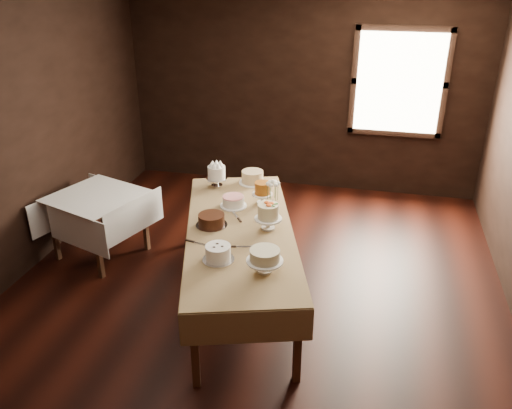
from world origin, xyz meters
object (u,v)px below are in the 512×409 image
object	(u,v)px
cake_lattice	(233,202)
flower_vase	(273,206)
display_table	(240,234)
cake_swirl	(218,254)
side_table	(97,202)
cake_server_d	(270,216)
cake_server_b	(275,251)
cake_server_e	(201,244)
cake_speckled	(252,177)
cake_chocolate	(212,221)
cake_meringue	(217,177)
cake_caramel	(262,194)
cake_flowers	(268,218)
cake_cream	(265,261)
cake_server_a	(244,247)
cake_server_c	(236,215)

from	to	relation	value
cake_lattice	flower_vase	world-z (taller)	flower_vase
display_table	cake_lattice	size ratio (longest dim) A/B	9.76
cake_lattice	cake_swirl	xyz separation A→B (m)	(0.16, -1.05, 0.02)
side_table	cake_server_d	distance (m)	1.99
cake_lattice	cake_swirl	size ratio (longest dim) A/B	1.01
display_table	cake_server_b	size ratio (longest dim) A/B	11.28
cake_swirl	cake_server_e	xyz separation A→B (m)	(-0.23, 0.22, -0.06)
cake_speckled	cake_server_d	world-z (taller)	cake_speckled
side_table	flower_vase	world-z (taller)	flower_vase
cake_chocolate	side_table	bearing A→B (deg)	162.73
display_table	cake_swirl	xyz separation A→B (m)	(-0.03, -0.59, 0.12)
cake_meringue	cake_speckled	distance (m)	0.41
cake_speckled	cake_caramel	xyz separation A→B (m)	(0.23, -0.50, 0.04)
cake_flowers	flower_vase	world-z (taller)	cake_flowers
cake_chocolate	cake_cream	xyz separation A→B (m)	(0.67, -0.66, 0.04)
cake_caramel	cake_server_a	distance (m)	0.93
cake_server_a	cake_server_c	xyz separation A→B (m)	(-0.24, 0.59, 0.00)
cake_meringue	cake_swirl	size ratio (longest dim) A/B	1.00
cake_speckled	display_table	bearing A→B (deg)	-82.60
side_table	cake_server_b	size ratio (longest dim) A/B	4.68
cake_speckled	cake_server_a	size ratio (longest dim) A/B	1.41
cake_swirl	cake_meringue	bearing A→B (deg)	107.61
cake_lattice	cake_meringue	bearing A→B (deg)	124.84
cake_lattice	cake_server_a	bearing A→B (deg)	-67.79
cake_cream	cake_server_a	world-z (taller)	cake_cream
cake_swirl	cake_server_d	world-z (taller)	cake_swirl
cake_chocolate	cake_server_e	bearing A→B (deg)	-87.13
cake_speckled	cake_cream	size ratio (longest dim) A/B	1.09
cake_meringue	cake_server_b	size ratio (longest dim) A/B	1.14
cake_lattice	cake_server_c	size ratio (longest dim) A/B	1.16
cake_caramel	cake_server_c	size ratio (longest dim) A/B	1.04
cake_speckled	cake_swirl	world-z (taller)	cake_speckled
cake_flowers	cake_server_a	distance (m)	0.42
cake_caramel	cake_server_b	size ratio (longest dim) A/B	1.04
display_table	cake_server_c	bearing A→B (deg)	113.49
cake_swirl	cake_server_a	distance (m)	0.32
cake_caramel	cake_chocolate	bearing A→B (deg)	-120.96
cake_cream	cake_server_d	xyz separation A→B (m)	(-0.17, 1.00, -0.09)
cake_caramel	cake_meringue	bearing A→B (deg)	151.66
cake_lattice	cake_flowers	xyz separation A→B (m)	(0.45, -0.40, 0.07)
cake_swirl	flower_vase	distance (m)	1.06
cake_meringue	cake_swirl	world-z (taller)	cake_meringue
display_table	cake_server_a	bearing A→B (deg)	-68.32
cake_meringue	cake_server_c	world-z (taller)	cake_meringue
cake_speckled	cake_server_d	bearing A→B (deg)	-64.81
cake_swirl	cake_chocolate	bearing A→B (deg)	112.83
cake_cream	cake_server_b	bearing A→B (deg)	86.41
cake_chocolate	cake_swirl	distance (m)	0.63
cake_meringue	cake_server_e	distance (m)	1.31
display_table	cake_server_e	bearing A→B (deg)	-125.30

